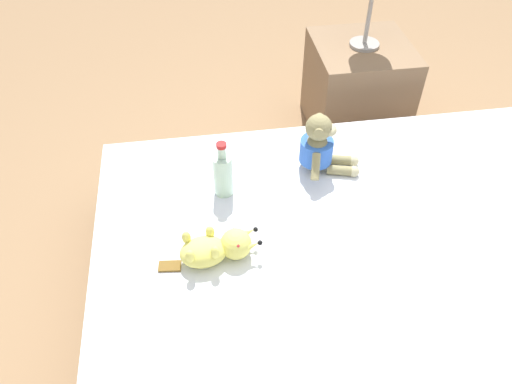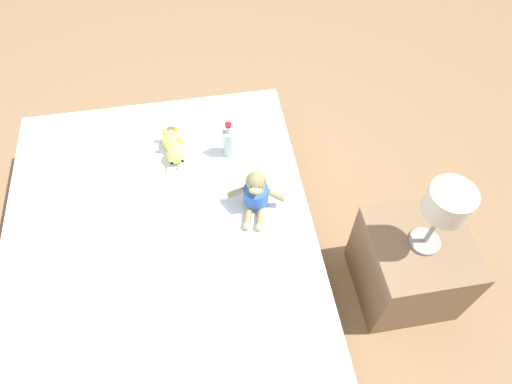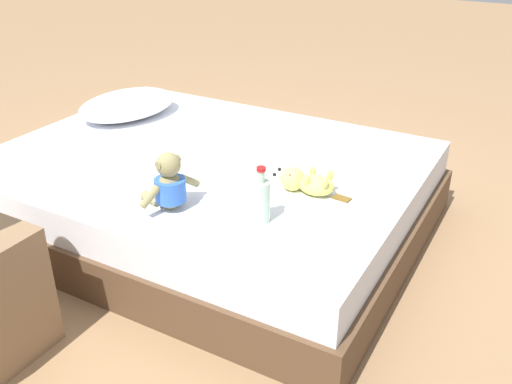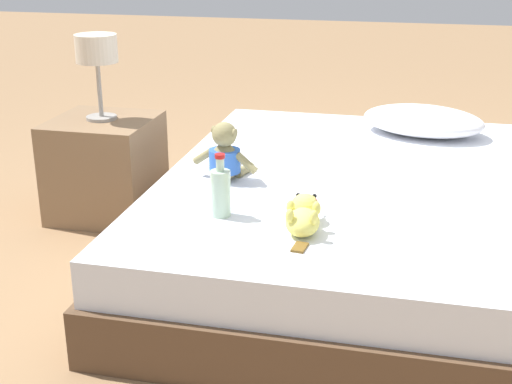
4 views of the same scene
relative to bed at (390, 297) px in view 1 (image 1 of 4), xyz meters
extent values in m
plane|color=#93704C|center=(0.00, 0.00, -0.18)|extent=(16.00, 16.00, 0.00)
cube|color=brown|center=(0.00, 0.00, -0.08)|extent=(1.53, 2.00, 0.20)
cube|color=white|center=(0.00, 0.00, 0.10)|extent=(1.49, 1.94, 0.16)
ellipsoid|color=#8E8456|center=(-0.49, -0.16, 0.26)|extent=(0.13, 0.12, 0.15)
cylinder|color=blue|center=(-0.49, -0.16, 0.27)|extent=(0.15, 0.15, 0.09)
sphere|color=#8E8456|center=(-0.49, -0.16, 0.37)|extent=(0.10, 0.10, 0.10)
ellipsoid|color=#C1B789|center=(-0.48, -0.13, 0.36)|extent=(0.07, 0.06, 0.04)
sphere|color=black|center=(-0.50, -0.12, 0.38)|extent=(0.01, 0.01, 0.01)
sphere|color=black|center=(-0.46, -0.13, 0.38)|extent=(0.01, 0.01, 0.01)
cylinder|color=#8E8456|center=(-0.53, -0.15, 0.38)|extent=(0.02, 0.03, 0.03)
cylinder|color=#8E8456|center=(-0.44, -0.18, 0.38)|extent=(0.02, 0.03, 0.03)
cylinder|color=#8E8456|center=(-0.58, -0.14, 0.27)|extent=(0.10, 0.05, 0.08)
cylinder|color=#8E8456|center=(-0.40, -0.19, 0.27)|extent=(0.10, 0.05, 0.08)
cylinder|color=#8E8456|center=(-0.49, -0.06, 0.20)|extent=(0.06, 0.11, 0.04)
cylinder|color=#8E8456|center=(-0.44, -0.08, 0.20)|extent=(0.06, 0.11, 0.04)
sphere|color=#C1B789|center=(-0.48, -0.02, 0.20)|extent=(0.04, 0.04, 0.04)
sphere|color=#C1B789|center=(-0.42, -0.03, 0.20)|extent=(0.04, 0.04, 0.04)
ellipsoid|color=#EAE066|center=(-0.11, -0.61, 0.23)|extent=(0.12, 0.16, 0.08)
sphere|color=#EAE066|center=(-0.12, -0.51, 0.24)|extent=(0.10, 0.10, 0.10)
cone|color=#EAE066|center=(-0.15, -0.47, 0.25)|extent=(0.04, 0.06, 0.05)
sphere|color=black|center=(-0.15, -0.44, 0.25)|extent=(0.02, 0.02, 0.02)
cone|color=#EAE066|center=(-0.09, -0.46, 0.25)|extent=(0.04, 0.06, 0.05)
sphere|color=black|center=(-0.09, -0.44, 0.25)|extent=(0.02, 0.02, 0.02)
sphere|color=red|center=(-0.15, -0.51, 0.26)|extent=(0.02, 0.02, 0.02)
sphere|color=red|center=(-0.09, -0.51, 0.26)|extent=(0.02, 0.02, 0.02)
ellipsoid|color=#EAE066|center=(-0.15, -0.58, 0.26)|extent=(0.03, 0.03, 0.05)
ellipsoid|color=#EAE066|center=(-0.07, -0.58, 0.26)|extent=(0.03, 0.03, 0.05)
ellipsoid|color=#EAE066|center=(-0.14, -0.66, 0.26)|extent=(0.03, 0.03, 0.05)
ellipsoid|color=#EAE066|center=(-0.06, -0.65, 0.26)|extent=(0.03, 0.03, 0.05)
cube|color=brown|center=(-0.10, -0.72, 0.19)|extent=(0.05, 0.07, 0.01)
cylinder|color=#B2D1B7|center=(-0.41, -0.52, 0.27)|extent=(0.07, 0.07, 0.16)
cylinder|color=#B2D1B7|center=(-0.41, -0.52, 0.37)|extent=(0.03, 0.03, 0.05)
cylinder|color=red|center=(-0.41, -0.52, 0.40)|extent=(0.03, 0.03, 0.01)
cube|color=#846647|center=(-1.19, 0.23, 0.05)|extent=(0.46, 0.46, 0.47)
cylinder|color=gray|center=(-1.19, 0.23, 0.30)|extent=(0.14, 0.14, 0.02)
cylinder|color=gray|center=(-1.19, 0.23, 0.43)|extent=(0.02, 0.02, 0.25)
camera|label=1|loc=(0.87, -0.59, 1.44)|focal=34.81mm
camera|label=2|loc=(-0.28, 1.08, 2.08)|focal=31.88mm
camera|label=3|loc=(-2.01, -1.40, 1.25)|focal=39.57mm
camera|label=4|loc=(0.22, -2.68, 1.11)|focal=49.55mm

